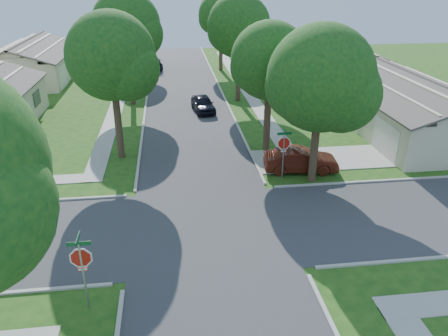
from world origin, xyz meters
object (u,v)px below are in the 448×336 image
at_px(tree_e_far, 221,17).
at_px(house_nw_far, 31,65).
at_px(tree_e_mid, 240,29).
at_px(stop_sign_sw, 81,261).
at_px(tree_w_far, 137,23).
at_px(car_curb_west, 153,63).
at_px(tree_w_mid, 127,28).
at_px(house_ne_near, 414,113).
at_px(tree_e_near, 270,64).
at_px(car_driveway, 301,160).
at_px(stop_sign_ne, 284,145).
at_px(car_curb_east, 203,104).
at_px(tree_w_near, 113,60).
at_px(house_ne_far, 329,63).
at_px(tree_ne_corner, 321,83).

height_order(tree_e_far, house_nw_far, tree_e_far).
bearing_deg(tree_e_mid, stop_sign_sw, -110.20).
bearing_deg(tree_e_far, stop_sign_sw, -103.73).
distance_m(tree_w_far, car_curb_west, 5.41).
distance_m(tree_w_mid, car_curb_west, 16.13).
bearing_deg(tree_e_mid, house_ne_near, -41.70).
height_order(tree_e_mid, tree_w_far, tree_e_mid).
distance_m(tree_e_near, car_driveway, 6.18).
relative_size(stop_sign_ne, house_ne_near, 0.22).
height_order(car_driveway, car_curb_east, car_driveway).
bearing_deg(tree_w_near, car_curb_west, 86.94).
height_order(tree_e_far, car_driveway, tree_e_far).
bearing_deg(stop_sign_sw, car_curb_west, 87.89).
bearing_deg(car_curb_west, tree_e_mid, 110.63).
distance_m(tree_e_near, tree_e_far, 25.00).
height_order(stop_sign_sw, tree_e_near, tree_e_near).
distance_m(stop_sign_ne, car_curb_west, 32.30).
bearing_deg(house_ne_near, house_ne_far, 90.00).
relative_size(tree_w_near, house_ne_far, 0.66).
height_order(tree_w_far, tree_ne_corner, tree_ne_corner).
bearing_deg(tree_w_mid, tree_ne_corner, -56.78).
bearing_deg(stop_sign_sw, tree_e_near, 55.41).
distance_m(tree_e_mid, house_ne_near, 15.77).
bearing_deg(house_nw_far, tree_e_mid, -27.91).
bearing_deg(car_curb_west, tree_w_far, 46.43).
distance_m(tree_e_far, tree_w_near, 26.71).
height_order(tree_e_far, house_ne_far, tree_e_far).
distance_m(tree_e_mid, tree_w_mid, 9.40).
xyz_separation_m(stop_sign_sw, car_curb_west, (1.50, 40.69, -1.35)).
xyz_separation_m(house_ne_near, house_ne_far, (0.00, 18.00, 0.00)).
relative_size(tree_w_mid, car_curb_west, 2.04).
height_order(tree_e_far, tree_ne_corner, tree_e_far).
bearing_deg(house_ne_far, stop_sign_ne, -114.93).
bearing_deg(stop_sign_sw, tree_w_mid, 89.87).
bearing_deg(car_driveway, tree_e_far, 8.97).
height_order(tree_e_near, house_ne_near, tree_e_near).
distance_m(stop_sign_ne, tree_ne_corner, 3.96).
relative_size(stop_sign_ne, car_curb_west, 0.63).
bearing_deg(house_nw_far, tree_ne_corner, -51.19).
height_order(stop_sign_sw, stop_sign_ne, same).
relative_size(tree_e_mid, house_ne_far, 0.68).
relative_size(tree_ne_corner, car_curb_west, 1.85).
bearing_deg(tree_w_near, stop_sign_ne, -24.74).
xyz_separation_m(tree_e_far, tree_w_mid, (-9.39, -13.00, 0.51)).
bearing_deg(house_ne_far, stop_sign_sw, -121.55).
xyz_separation_m(stop_sign_ne, tree_e_far, (0.05, 29.31, 3.95)).
distance_m(tree_e_near, tree_e_mid, 12.02).
bearing_deg(tree_e_mid, car_curb_west, 117.98).
distance_m(stop_sign_ne, tree_w_far, 30.96).
xyz_separation_m(tree_e_far, house_ne_far, (11.24, -5.01, -4.46)).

